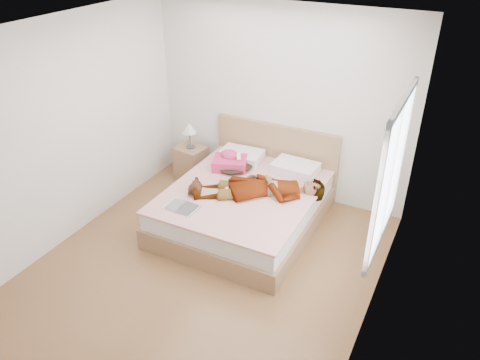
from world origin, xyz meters
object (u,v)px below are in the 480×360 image
(magazine, at_px, (181,207))
(woman, at_px, (260,184))
(phone, at_px, (239,157))
(nightstand, at_px, (191,160))
(towel, at_px, (230,161))
(coffee_mug, at_px, (228,192))
(plush_toy, at_px, (195,188))
(bed, at_px, (247,202))

(magazine, bearing_deg, woman, 47.73)
(phone, bearing_deg, nightstand, 134.10)
(towel, height_order, coffee_mug, towel)
(woman, relative_size, towel, 3.02)
(phone, distance_m, magazine, 1.16)
(magazine, distance_m, plush_toy, 0.36)
(towel, bearing_deg, coffee_mug, -63.19)
(plush_toy, bearing_deg, coffee_mug, 21.96)
(phone, xyz_separation_m, nightstand, (-0.96, 0.30, -0.41))
(magazine, xyz_separation_m, plush_toy, (-0.03, 0.35, 0.07))
(towel, bearing_deg, plush_toy, -94.09)
(woman, relative_size, bed, 0.78)
(woman, distance_m, phone, 0.65)
(phone, relative_size, coffee_mug, 0.88)
(plush_toy, bearing_deg, nightstand, 125.06)
(woman, distance_m, bed, 0.41)
(bed, height_order, plush_toy, bed)
(towel, relative_size, plush_toy, 1.87)
(phone, xyz_separation_m, plush_toy, (-0.19, -0.78, -0.12))
(bed, bearing_deg, nightstand, 152.31)
(woman, distance_m, nightstand, 1.65)
(towel, bearing_deg, nightstand, 160.06)
(coffee_mug, height_order, nightstand, nightstand)
(woman, relative_size, phone, 15.58)
(phone, xyz_separation_m, magazine, (-0.17, -1.13, -0.19))
(phone, relative_size, bed, 0.05)
(phone, xyz_separation_m, bed, (0.29, -0.35, -0.43))
(towel, xyz_separation_m, magazine, (-0.03, -1.14, -0.09))
(phone, relative_size, magazine, 0.27)
(bed, bearing_deg, magazine, -120.51)
(coffee_mug, bearing_deg, plush_toy, -158.04)
(phone, xyz_separation_m, towel, (-0.14, 0.01, -0.10))
(nightstand, bearing_deg, coffee_mug, -39.31)
(phone, height_order, plush_toy, phone)
(woman, xyz_separation_m, phone, (-0.50, 0.40, 0.09))
(woman, height_order, bed, bed)
(woman, relative_size, coffee_mug, 13.78)
(bed, distance_m, nightstand, 1.41)
(towel, bearing_deg, bed, -39.76)
(towel, distance_m, nightstand, 0.92)
(woman, xyz_separation_m, plush_toy, (-0.69, -0.38, -0.04))
(woman, relative_size, plush_toy, 5.67)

